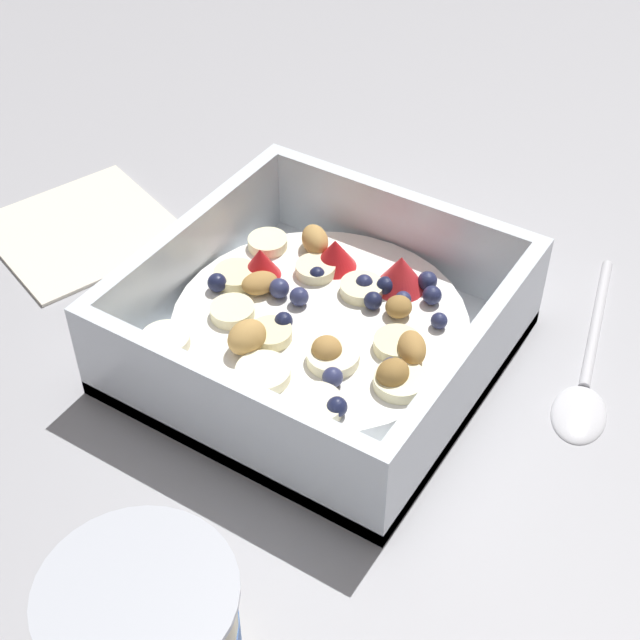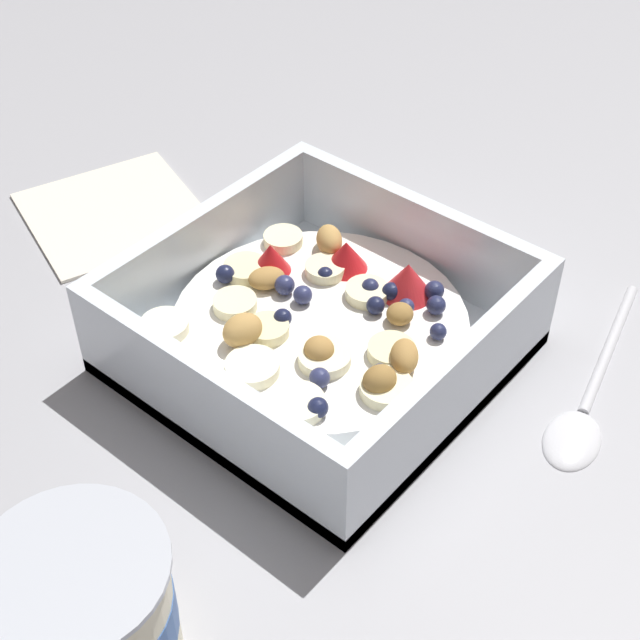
% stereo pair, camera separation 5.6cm
% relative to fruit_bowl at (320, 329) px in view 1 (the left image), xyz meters
% --- Properties ---
extents(ground_plane, '(2.40, 2.40, 0.00)m').
position_rel_fruit_bowl_xyz_m(ground_plane, '(-0.01, 0.02, -0.02)').
color(ground_plane, '#9E9EA3').
extents(fruit_bowl, '(0.20, 0.20, 0.07)m').
position_rel_fruit_bowl_xyz_m(fruit_bowl, '(0.00, 0.00, 0.00)').
color(fruit_bowl, white).
rests_on(fruit_bowl, ground).
extents(spoon, '(0.06, 0.17, 0.01)m').
position_rel_fruit_bowl_xyz_m(spoon, '(-0.15, -0.06, -0.02)').
color(spoon, silver).
rests_on(spoon, ground).
extents(folded_napkin, '(0.15, 0.15, 0.01)m').
position_rel_fruit_bowl_xyz_m(folded_napkin, '(0.21, -0.02, -0.02)').
color(folded_napkin, silver).
rests_on(folded_napkin, ground).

